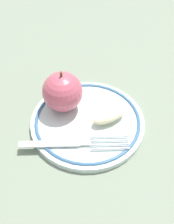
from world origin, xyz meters
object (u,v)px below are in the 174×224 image
plate (87,122)px  apple_red_whole (63,92)px  apple_slice_front (109,115)px  fork (71,143)px

plate → apple_red_whole: bearing=-147.4°
plate → apple_slice_front: apple_slice_front is taller
plate → fork: fork is taller
plate → apple_red_whole: size_ratio=2.51×
apple_slice_front → fork: (0.03, -0.08, -0.01)m
apple_slice_front → apple_red_whole: bearing=-49.4°
apple_red_whole → plate: bearing=32.6°
plate → apple_red_whole: 0.07m
apple_slice_front → plate: bearing=-24.6°
plate → apple_red_whole: (-0.05, -0.03, 0.04)m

